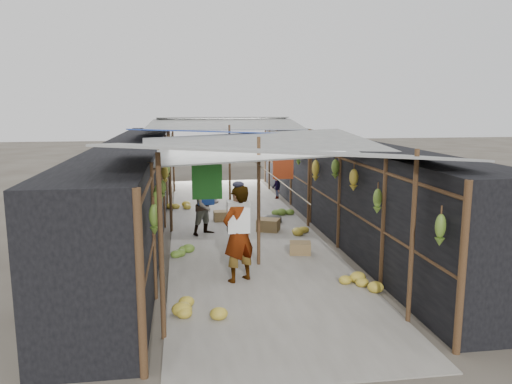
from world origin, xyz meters
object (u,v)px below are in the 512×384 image
vendor_elderly (239,234)px  crate_near (300,248)px  black_basin (272,220)px  shopper_blue (206,205)px  vendor_seated (276,186)px

vendor_elderly → crate_near: bearing=-166.2°
black_basin → shopper_blue: (-1.85, -1.03, 0.66)m
crate_near → vendor_seated: bearing=96.4°
shopper_blue → crate_near: bearing=-78.8°
black_basin → shopper_blue: bearing=-150.9°
black_basin → vendor_elderly: bearing=-107.6°
crate_near → black_basin: bearing=104.1°
black_basin → shopper_blue: size_ratio=0.37×
shopper_blue → vendor_seated: bearing=26.7°
vendor_elderly → shopper_blue: 3.51m
crate_near → vendor_elderly: size_ratio=0.25×
shopper_blue → vendor_seated: 5.18m
vendor_elderly → shopper_blue: (-0.41, 3.48, -0.16)m
shopper_blue → vendor_elderly: bearing=-116.1°
shopper_blue → vendor_seated: (2.62, 4.45, -0.28)m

